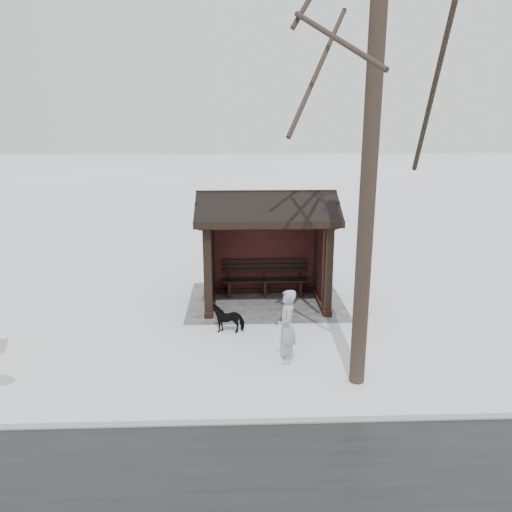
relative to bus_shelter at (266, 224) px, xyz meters
The scene contains 7 objects.
ground 2.17m from the bus_shelter, 90.00° to the left, with size 120.00×120.00×0.00m, color white.
kerb 6.05m from the bus_shelter, 90.00° to the left, with size 120.00×0.15×0.06m, color gray.
trampled_patch 2.16m from the bus_shelter, 90.00° to the right, with size 4.20×3.20×0.02m, color gray.
bus_shelter is the anchor object (origin of this frame).
tree_near 6.10m from the bus_shelter, 108.99° to the left, with size 3.42×3.42×9.03m.
pedestrian 3.78m from the bus_shelter, 93.77° to the left, with size 0.57×0.37×1.56m, color #A69CB7.
dog 2.84m from the bus_shelter, 62.60° to the left, with size 0.35×0.77×0.65m, color black.
Camera 1 is at (0.75, 12.70, 4.85)m, focal length 35.00 mm.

